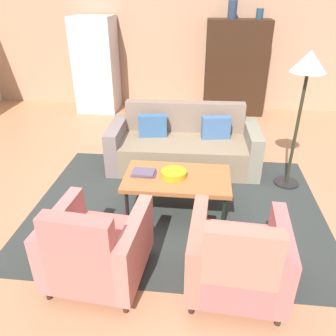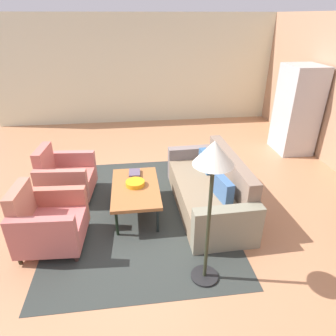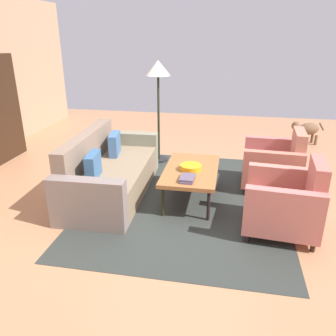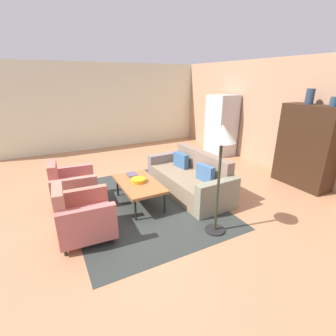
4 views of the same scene
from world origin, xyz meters
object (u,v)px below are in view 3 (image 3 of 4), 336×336
at_px(couch, 107,173).
at_px(armchair_right, 276,166).
at_px(coffee_table, 191,171).
at_px(fruit_bowl, 191,167).
at_px(floor_lamp, 158,78).
at_px(book_stack, 187,178).
at_px(armchair_left, 288,204).
at_px(dog, 307,129).

distance_m(couch, armchair_right, 2.43).
bearing_deg(coffee_table, fruit_bowl, -180.00).
bearing_deg(couch, floor_lamp, 160.96).
distance_m(coffee_table, floor_lamp, 1.90).
bearing_deg(couch, coffee_table, 88.46).
xyz_separation_m(couch, book_stack, (-0.38, -1.19, 0.18)).
bearing_deg(floor_lamp, book_stack, -157.53).
xyz_separation_m(coffee_table, armchair_left, (-0.61, -1.17, -0.07)).
height_order(book_stack, dog, book_stack).
distance_m(armchair_left, floor_lamp, 2.99).
xyz_separation_m(couch, armchair_right, (0.60, -2.35, 0.06)).
bearing_deg(couch, armchair_left, 73.96).
xyz_separation_m(couch, coffee_table, (0.00, -1.19, 0.12)).
distance_m(book_stack, floor_lamp, 2.17).
xyz_separation_m(fruit_bowl, book_stack, (-0.34, -0.00, -0.01)).
xyz_separation_m(fruit_bowl, dog, (2.93, -2.01, -0.17)).
bearing_deg(couch, fruit_bowl, 86.57).
bearing_deg(fruit_bowl, armchair_left, -115.92).
distance_m(couch, book_stack, 1.26).
relative_size(couch, floor_lamp, 1.24).
bearing_deg(dog, fruit_bowl, 37.19).
bearing_deg(armchair_left, dog, -8.50).
relative_size(armchair_left, armchair_right, 1.00).
xyz_separation_m(armchair_left, floor_lamp, (2.02, 1.91, 1.10)).
relative_size(armchair_right, fruit_bowl, 3.07).
relative_size(couch, coffee_table, 1.77).
bearing_deg(armchair_right, coffee_table, 120.41).
bearing_deg(coffee_table, floor_lamp, 27.72).
relative_size(armchair_left, book_stack, 3.19).
xyz_separation_m(book_stack, dog, (3.27, -2.01, -0.16)).
bearing_deg(coffee_table, couch, 90.12).
relative_size(coffee_table, fruit_bowl, 4.18).
xyz_separation_m(coffee_table, fruit_bowl, (-0.04, -0.00, 0.07)).
relative_size(floor_lamp, dog, 2.51).
bearing_deg(fruit_bowl, book_stack, -180.00).
relative_size(armchair_right, floor_lamp, 0.51).
bearing_deg(armchair_left, armchair_right, 5.01).
xyz_separation_m(armchair_left, fruit_bowl, (0.57, 1.17, 0.14)).
bearing_deg(book_stack, couch, 72.23).
height_order(fruit_bowl, dog, fruit_bowl).
relative_size(couch, book_stack, 7.70).
height_order(armchair_left, floor_lamp, floor_lamp).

